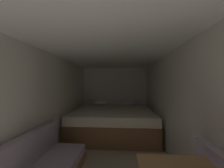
% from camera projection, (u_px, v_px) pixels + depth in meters
% --- Properties ---
extents(ground_plane, '(7.03, 7.03, 0.00)m').
position_uv_depth(ground_plane, '(109.00, 163.00, 2.40)').
color(ground_plane, '#A39984').
extents(wall_back, '(2.46, 0.05, 2.04)m').
position_uv_depth(wall_back, '(115.00, 95.00, 4.94)').
color(wall_back, silver).
rests_on(wall_back, ground).
extents(wall_left, '(0.05, 5.03, 2.04)m').
position_uv_depth(wall_left, '(45.00, 106.00, 2.48)').
color(wall_left, silver).
rests_on(wall_left, ground).
extents(wall_right, '(0.05, 5.03, 2.04)m').
position_uv_depth(wall_right, '(177.00, 108.00, 2.32)').
color(wall_right, silver).
rests_on(wall_right, ground).
extents(ceiling_slab, '(2.46, 5.03, 0.05)m').
position_uv_depth(ceiling_slab, '(109.00, 49.00, 2.41)').
color(ceiling_slab, white).
rests_on(ceiling_slab, wall_left).
extents(bed, '(2.24, 1.99, 0.87)m').
position_uv_depth(bed, '(113.00, 121.00, 3.88)').
color(bed, brown).
rests_on(bed, ground).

